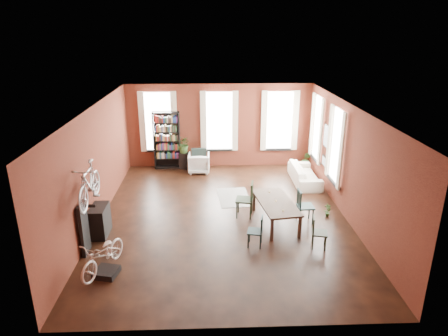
{
  "coord_description": "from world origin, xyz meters",
  "views": [
    {
      "loc": [
        -0.38,
        -10.39,
        5.23
      ],
      "look_at": [
        0.04,
        0.6,
        1.29
      ],
      "focal_mm": 32.0,
      "sensor_mm": 36.0,
      "label": 1
    }
  ],
  "objects_px": {
    "cream_sofa": "(305,171)",
    "console_table": "(100,221)",
    "bicycle_floor": "(101,240)",
    "plant_stand": "(184,161)",
    "dining_chair_d": "(305,206)",
    "dining_chair_c": "(320,233)",
    "bike_trainer": "(107,272)",
    "bookshelf": "(167,140)",
    "dining_chair_a": "(255,231)",
    "dining_table": "(275,212)",
    "white_armchair": "(199,162)",
    "dining_chair_b": "(244,200)"
  },
  "relations": [
    {
      "from": "dining_chair_d",
      "to": "console_table",
      "type": "distance_m",
      "value": 5.57
    },
    {
      "from": "bookshelf",
      "to": "bicycle_floor",
      "type": "bearing_deg",
      "value": -95.8
    },
    {
      "from": "console_table",
      "to": "plant_stand",
      "type": "relative_size",
      "value": 1.28
    },
    {
      "from": "white_armchair",
      "to": "bike_trainer",
      "type": "xyz_separation_m",
      "value": [
        -1.91,
        -6.53,
        -0.33
      ]
    },
    {
      "from": "bicycle_floor",
      "to": "dining_chair_c",
      "type": "bearing_deg",
      "value": 32.21
    },
    {
      "from": "bicycle_floor",
      "to": "bike_trainer",
      "type": "bearing_deg",
      "value": 68.28
    },
    {
      "from": "bicycle_floor",
      "to": "dining_chair_d",
      "type": "bearing_deg",
      "value": 46.39
    },
    {
      "from": "bookshelf",
      "to": "plant_stand",
      "type": "relative_size",
      "value": 3.53
    },
    {
      "from": "dining_chair_a",
      "to": "dining_chair_b",
      "type": "distance_m",
      "value": 1.67
    },
    {
      "from": "dining_chair_d",
      "to": "bike_trainer",
      "type": "height_order",
      "value": "dining_chair_d"
    },
    {
      "from": "cream_sofa",
      "to": "bicycle_floor",
      "type": "bearing_deg",
      "value": 133.51
    },
    {
      "from": "plant_stand",
      "to": "dining_chair_a",
      "type": "bearing_deg",
      "value": -70.22
    },
    {
      "from": "dining_chair_c",
      "to": "bike_trainer",
      "type": "relative_size",
      "value": 1.68
    },
    {
      "from": "dining_chair_b",
      "to": "console_table",
      "type": "bearing_deg",
      "value": -65.34
    },
    {
      "from": "dining_chair_a",
      "to": "dining_chair_c",
      "type": "height_order",
      "value": "dining_chair_c"
    },
    {
      "from": "bike_trainer",
      "to": "plant_stand",
      "type": "distance_m",
      "value": 7.1
    },
    {
      "from": "dining_table",
      "to": "console_table",
      "type": "relative_size",
      "value": 2.45
    },
    {
      "from": "white_armchair",
      "to": "bike_trainer",
      "type": "relative_size",
      "value": 1.65
    },
    {
      "from": "cream_sofa",
      "to": "bicycle_floor",
      "type": "height_order",
      "value": "bicycle_floor"
    },
    {
      "from": "dining_table",
      "to": "dining_chair_b",
      "type": "distance_m",
      "value": 0.97
    },
    {
      "from": "bike_trainer",
      "to": "bicycle_floor",
      "type": "xyz_separation_m",
      "value": [
        -0.02,
        -0.02,
        0.82
      ]
    },
    {
      "from": "dining_chair_c",
      "to": "white_armchair",
      "type": "xyz_separation_m",
      "value": [
        -3.1,
        5.54,
        -0.01
      ]
    },
    {
      "from": "cream_sofa",
      "to": "dining_table",
      "type": "bearing_deg",
      "value": 153.4
    },
    {
      "from": "bicycle_floor",
      "to": "plant_stand",
      "type": "bearing_deg",
      "value": 99.88
    },
    {
      "from": "dining_chair_a",
      "to": "bicycle_floor",
      "type": "bearing_deg",
      "value": -59.15
    },
    {
      "from": "dining_table",
      "to": "bike_trainer",
      "type": "distance_m",
      "value": 4.73
    },
    {
      "from": "dining_chair_b",
      "to": "bicycle_floor",
      "type": "height_order",
      "value": "bicycle_floor"
    },
    {
      "from": "dining_table",
      "to": "dining_chair_a",
      "type": "height_order",
      "value": "dining_chair_a"
    },
    {
      "from": "cream_sofa",
      "to": "plant_stand",
      "type": "relative_size",
      "value": 3.34
    },
    {
      "from": "dining_chair_d",
      "to": "bookshelf",
      "type": "relative_size",
      "value": 0.44
    },
    {
      "from": "cream_sofa",
      "to": "bike_trainer",
      "type": "xyz_separation_m",
      "value": [
        -5.65,
        -5.36,
        -0.34
      ]
    },
    {
      "from": "console_table",
      "to": "dining_table",
      "type": "bearing_deg",
      "value": 5.44
    },
    {
      "from": "dining_chair_a",
      "to": "white_armchair",
      "type": "relative_size",
      "value": 1.01
    },
    {
      "from": "white_armchair",
      "to": "plant_stand",
      "type": "height_order",
      "value": "white_armchair"
    },
    {
      "from": "bookshelf",
      "to": "dining_chair_a",
      "type": "bearing_deg",
      "value": -65.3
    },
    {
      "from": "dining_table",
      "to": "bookshelf",
      "type": "height_order",
      "value": "bookshelf"
    },
    {
      "from": "console_table",
      "to": "bicycle_floor",
      "type": "bearing_deg",
      "value": -73.43
    },
    {
      "from": "dining_chair_a",
      "to": "bookshelf",
      "type": "bearing_deg",
      "value": -143.02
    },
    {
      "from": "dining_chair_c",
      "to": "bike_trainer",
      "type": "bearing_deg",
      "value": 114.45
    },
    {
      "from": "dining_chair_c",
      "to": "bicycle_floor",
      "type": "bearing_deg",
      "value": 114.66
    },
    {
      "from": "dining_chair_c",
      "to": "white_armchair",
      "type": "distance_m",
      "value": 6.34
    },
    {
      "from": "dining_chair_c",
      "to": "bookshelf",
      "type": "distance_m",
      "value": 7.47
    },
    {
      "from": "dining_chair_c",
      "to": "bicycle_floor",
      "type": "distance_m",
      "value": 5.15
    },
    {
      "from": "bookshelf",
      "to": "white_armchair",
      "type": "xyz_separation_m",
      "value": [
        1.21,
        -0.53,
        -0.7
      ]
    },
    {
      "from": "dining_table",
      "to": "white_armchair",
      "type": "relative_size",
      "value": 2.46
    },
    {
      "from": "dining_chair_c",
      "to": "bookshelf",
      "type": "xyz_separation_m",
      "value": [
        -4.31,
        6.06,
        0.69
      ]
    },
    {
      "from": "cream_sofa",
      "to": "console_table",
      "type": "xyz_separation_m",
      "value": [
        -6.23,
        -3.5,
        -0.01
      ]
    },
    {
      "from": "cream_sofa",
      "to": "bicycle_floor",
      "type": "xyz_separation_m",
      "value": [
        -5.67,
        -5.38,
        0.48
      ]
    },
    {
      "from": "cream_sofa",
      "to": "dining_chair_d",
      "type": "bearing_deg",
      "value": 167.15
    },
    {
      "from": "cream_sofa",
      "to": "plant_stand",
      "type": "xyz_separation_m",
      "value": [
        -4.32,
        1.61,
        -0.1
      ]
    }
  ]
}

